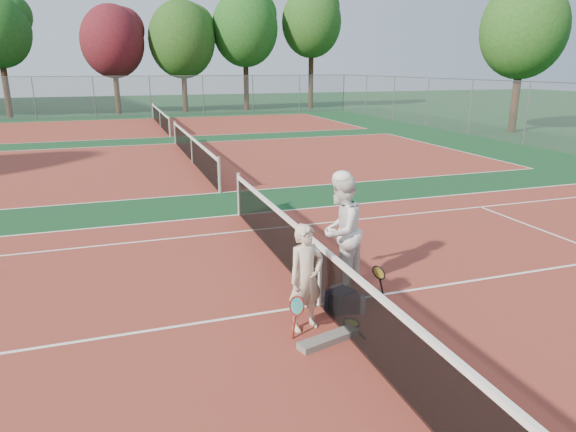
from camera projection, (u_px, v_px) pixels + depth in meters
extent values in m
plane|color=#0F371B|center=(320.00, 305.00, 8.25)|extent=(130.00, 130.00, 0.00)
cube|color=maroon|center=(320.00, 304.00, 8.25)|extent=(23.77, 10.97, 0.01)
cube|color=maroon|center=(193.00, 162.00, 20.52)|extent=(23.77, 10.97, 0.01)
cube|color=maroon|center=(161.00, 126.00, 32.80)|extent=(23.77, 10.97, 0.01)
imported|color=beige|center=(306.00, 278.00, 7.31)|extent=(0.66, 0.52, 1.58)
imported|color=white|center=(341.00, 231.00, 8.74)|extent=(1.21, 1.19, 1.97)
cube|color=black|center=(340.00, 300.00, 8.03)|extent=(0.50, 0.43, 0.33)
cube|color=black|center=(347.00, 303.00, 7.98)|extent=(0.41, 0.33, 0.29)
cube|color=#5E5955|center=(328.00, 339.00, 7.11)|extent=(0.96, 0.46, 0.10)
cylinder|color=silver|center=(363.00, 305.00, 7.89)|extent=(0.09, 0.09, 0.30)
cylinder|color=#382314|center=(6.00, 84.00, 37.84)|extent=(0.44, 0.44, 4.93)
cylinder|color=#382314|center=(116.00, 85.00, 40.93)|extent=(0.44, 0.44, 4.44)
ellipsoid|color=#4C1018|center=(112.00, 41.00, 40.00)|extent=(4.85, 4.85, 5.58)
cylinder|color=#382314|center=(184.00, 84.00, 42.53)|extent=(0.44, 0.44, 4.62)
ellipsoid|color=#1C4313|center=(182.00, 40.00, 41.56)|extent=(5.35, 5.35, 6.15)
cylinder|color=#382314|center=(246.00, 78.00, 44.22)|extent=(0.44, 0.44, 5.42)
ellipsoid|color=#184B15|center=(245.00, 28.00, 43.08)|extent=(5.53, 5.53, 6.36)
cylinder|color=#382314|center=(311.00, 75.00, 46.00)|extent=(0.44, 0.44, 5.89)
ellipsoid|color=#1D4814|center=(312.00, 22.00, 44.76)|extent=(5.20, 5.20, 5.98)
cylinder|color=#382314|center=(516.00, 92.00, 29.27)|extent=(0.44, 0.44, 4.53)
ellipsoid|color=#1E4C15|center=(524.00, 29.00, 28.31)|extent=(4.69, 4.69, 5.40)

